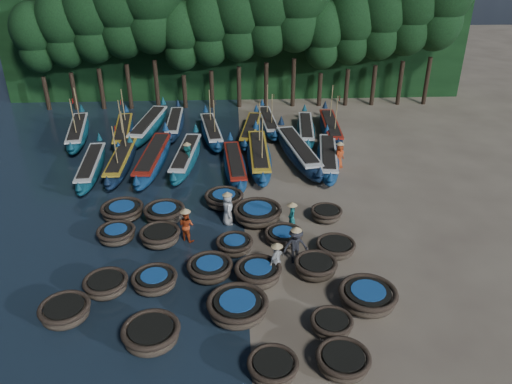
{
  "coord_description": "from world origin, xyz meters",
  "views": [
    {
      "loc": [
        -0.44,
        -21.45,
        13.48
      ],
      "look_at": [
        0.66,
        1.67,
        1.3
      ],
      "focal_mm": 35.0,
      "sensor_mm": 36.0,
      "label": 1
    }
  ],
  "objects_px": {
    "long_boat_3": "(153,158)",
    "fisherman_1": "(292,216)",
    "coracle_17": "(235,245)",
    "long_boat_17": "(331,128)",
    "long_boat_1": "(91,166)",
    "long_boat_9": "(78,132)",
    "long_boat_12": "(175,124)",
    "fisherman_2": "(186,224)",
    "fisherman_4": "(277,259)",
    "coracle_6": "(151,334)",
    "coracle_22": "(224,199)",
    "long_boat_11": "(149,126)",
    "coracle_20": "(122,211)",
    "coracle_9": "(368,297)",
    "long_boat_2": "(121,161)",
    "coracle_14": "(316,267)",
    "long_boat_5": "(235,165)",
    "long_boat_7": "(298,151)",
    "fisherman_3": "(296,245)",
    "coracle_4": "(343,361)",
    "coracle_3": "(273,367)",
    "long_boat_4": "(186,157)",
    "long_boat_8": "(328,157)",
    "coracle_5": "(65,312)",
    "coracle_18": "(284,236)",
    "coracle_13": "(258,273)",
    "long_boat_16": "(306,130)",
    "long_boat_10": "(123,132)",
    "coracle_15": "(117,234)",
    "long_boat_15": "(268,122)",
    "coracle_10": "(106,285)",
    "coracle_11": "(155,281)",
    "fisherman_6": "(339,155)",
    "coracle_8": "(332,324)",
    "coracle_16": "(160,236)",
    "coracle_19": "(336,247)",
    "coracle_23": "(257,214)",
    "fisherman_0": "(228,208)",
    "coracle_7": "(238,307)",
    "long_boat_13": "(211,131)"
  },
  "relations": [
    {
      "from": "coracle_6",
      "to": "long_boat_13",
      "type": "distance_m",
      "value": 20.51
    },
    {
      "from": "fisherman_1",
      "to": "fisherman_4",
      "type": "height_order",
      "value": "fisherman_4"
    },
    {
      "from": "coracle_5",
      "to": "long_boat_2",
      "type": "xyz_separation_m",
      "value": [
        -0.49,
        14.02,
        0.11
      ]
    },
    {
      "from": "long_boat_1",
      "to": "long_boat_8",
      "type": "xyz_separation_m",
      "value": [
        14.89,
        0.6,
        0.02
      ]
    },
    {
      "from": "coracle_8",
      "to": "coracle_16",
      "type": "relative_size",
      "value": 0.77
    },
    {
      "from": "long_boat_12",
      "to": "fisherman_2",
      "type": "distance_m",
      "value": 15.43
    },
    {
      "from": "coracle_18",
      "to": "long_boat_17",
      "type": "distance_m",
      "value": 14.94
    },
    {
      "from": "long_boat_11",
      "to": "coracle_20",
      "type": "bearing_deg",
      "value": -79.86
    },
    {
      "from": "long_boat_8",
      "to": "long_boat_9",
      "type": "distance_m",
      "value": 18.1
    },
    {
      "from": "long_boat_2",
      "to": "long_boat_4",
      "type": "relative_size",
      "value": 1.0
    },
    {
      "from": "coracle_9",
      "to": "coracle_22",
      "type": "height_order",
      "value": "coracle_9"
    },
    {
      "from": "fisherman_2",
      "to": "coracle_4",
      "type": "bearing_deg",
      "value": 160.23
    },
    {
      "from": "long_boat_4",
      "to": "long_boat_8",
      "type": "height_order",
      "value": "same"
    },
    {
      "from": "coracle_11",
      "to": "long_boat_17",
      "type": "bearing_deg",
      "value": 58.57
    },
    {
      "from": "long_boat_5",
      "to": "long_boat_11",
      "type": "bearing_deg",
      "value": 127.25
    },
    {
      "from": "coracle_14",
      "to": "coracle_18",
      "type": "height_order",
      "value": "coracle_14"
    },
    {
      "from": "long_boat_1",
      "to": "long_boat_9",
      "type": "distance_m",
      "value": 6.44
    },
    {
      "from": "coracle_13",
      "to": "long_boat_16",
      "type": "distance_m",
      "value": 17.54
    },
    {
      "from": "coracle_6",
      "to": "coracle_22",
      "type": "bearing_deg",
      "value": 75.99
    },
    {
      "from": "coracle_17",
      "to": "long_boat_17",
      "type": "relative_size",
      "value": 0.22
    },
    {
      "from": "fisherman_4",
      "to": "long_boat_4",
      "type": "bearing_deg",
      "value": -117.05
    },
    {
      "from": "coracle_9",
      "to": "coracle_17",
      "type": "xyz_separation_m",
      "value": [
        -5.29,
        4.08,
        -0.07
      ]
    },
    {
      "from": "coracle_18",
      "to": "long_boat_11",
      "type": "relative_size",
      "value": 0.24
    },
    {
      "from": "coracle_18",
      "to": "long_boat_16",
      "type": "bearing_deg",
      "value": 77.9
    },
    {
      "from": "coracle_23",
      "to": "fisherman_3",
      "type": "relative_size",
      "value": 1.56
    },
    {
      "from": "coracle_10",
      "to": "coracle_13",
      "type": "distance_m",
      "value": 6.37
    },
    {
      "from": "long_boat_7",
      "to": "fisherman_3",
      "type": "height_order",
      "value": "fisherman_3"
    },
    {
      "from": "coracle_19",
      "to": "fisherman_6",
      "type": "xyz_separation_m",
      "value": [
        2.01,
        9.5,
        0.53
      ]
    },
    {
      "from": "coracle_4",
      "to": "coracle_10",
      "type": "relative_size",
      "value": 0.91
    },
    {
      "from": "long_boat_12",
      "to": "fisherman_3",
      "type": "height_order",
      "value": "fisherman_3"
    },
    {
      "from": "coracle_5",
      "to": "coracle_22",
      "type": "xyz_separation_m",
      "value": [
        6.05,
        8.79,
        0.02
      ]
    },
    {
      "from": "long_boat_3",
      "to": "fisherman_1",
      "type": "height_order",
      "value": "fisherman_1"
    },
    {
      "from": "coracle_5",
      "to": "coracle_18",
      "type": "bearing_deg",
      "value": 29.44
    },
    {
      "from": "long_boat_17",
      "to": "coracle_14",
      "type": "bearing_deg",
      "value": -99.18
    },
    {
      "from": "coracle_23",
      "to": "coracle_19",
      "type": "bearing_deg",
      "value": -41.45
    },
    {
      "from": "long_boat_2",
      "to": "fisherman_6",
      "type": "height_order",
      "value": "long_boat_2"
    },
    {
      "from": "long_boat_11",
      "to": "fisherman_0",
      "type": "distance_m",
      "value": 14.53
    },
    {
      "from": "coracle_4",
      "to": "coracle_15",
      "type": "bearing_deg",
      "value": 137.72
    },
    {
      "from": "coracle_3",
      "to": "long_boat_1",
      "type": "bearing_deg",
      "value": 121.44
    },
    {
      "from": "long_boat_11",
      "to": "long_boat_15",
      "type": "height_order",
      "value": "long_boat_15"
    },
    {
      "from": "coracle_20",
      "to": "coracle_13",
      "type": "bearing_deg",
      "value": -40.09
    },
    {
      "from": "coracle_9",
      "to": "long_boat_2",
      "type": "xyz_separation_m",
      "value": [
        -12.35,
        13.77,
        0.06
      ]
    },
    {
      "from": "fisherman_3",
      "to": "long_boat_8",
      "type": "bearing_deg",
      "value": 65.61
    },
    {
      "from": "coracle_10",
      "to": "coracle_22",
      "type": "distance_m",
      "value": 8.67
    },
    {
      "from": "coracle_7",
      "to": "coracle_16",
      "type": "distance_m",
      "value": 6.45
    },
    {
      "from": "coracle_4",
      "to": "fisherman_4",
      "type": "distance_m",
      "value": 5.72
    },
    {
      "from": "long_boat_5",
      "to": "long_boat_10",
      "type": "relative_size",
      "value": 0.97
    },
    {
      "from": "coracle_6",
      "to": "coracle_14",
      "type": "bearing_deg",
      "value": 30.15
    },
    {
      "from": "coracle_17",
      "to": "long_boat_1",
      "type": "height_order",
      "value": "long_boat_1"
    },
    {
      "from": "fisherman_4",
      "to": "long_boat_8",
      "type": "bearing_deg",
      "value": -159.48
    }
  ]
}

